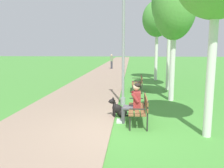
{
  "coord_description": "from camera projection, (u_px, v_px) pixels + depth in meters",
  "views": [
    {
      "loc": [
        0.23,
        -5.97,
        2.29
      ],
      "look_at": [
        -0.52,
        2.82,
        0.9
      ],
      "focal_mm": 36.33,
      "sensor_mm": 36.0,
      "label": 1
    }
  ],
  "objects": [
    {
      "name": "park_bench_near",
      "position": [
        140.0,
        107.0,
        6.94
      ],
      "size": [
        0.55,
        1.5,
        0.85
      ],
      "color": "brown",
      "rests_on": "ground"
    },
    {
      "name": "pedestrian_distant",
      "position": [
        112.0,
        62.0,
        25.38
      ],
      "size": [
        0.32,
        0.22,
        1.65
      ],
      "color": "#383842",
      "rests_on": "ground"
    },
    {
      "name": "birch_tree_second",
      "position": [
        175.0,
        7.0,
        9.47
      ],
      "size": [
        1.8,
        1.91,
        5.46
      ],
      "color": "silver",
      "rests_on": "ground"
    },
    {
      "name": "birch_tree_fourth",
      "position": [
        157.0,
        19.0,
        15.92
      ],
      "size": [
        2.1,
        2.06,
        5.62
      ],
      "color": "silver",
      "rests_on": "ground"
    },
    {
      "name": "lamp_post_near",
      "position": [
        123.0,
        44.0,
        8.89
      ],
      "size": [
        0.24,
        0.24,
        4.73
      ],
      "color": "gray",
      "rests_on": "ground"
    },
    {
      "name": "dog_black",
      "position": [
        119.0,
        110.0,
        7.59
      ],
      "size": [
        0.8,
        0.43,
        0.71
      ],
      "color": "black",
      "rests_on": "ground"
    },
    {
      "name": "person_seated_on_near_bench",
      "position": [
        133.0,
        101.0,
        6.96
      ],
      "size": [
        0.74,
        0.49,
        1.25
      ],
      "color": "#4C4C51",
      "rests_on": "ground"
    },
    {
      "name": "paved_path",
      "position": [
        114.0,
        66.0,
        30.05
      ],
      "size": [
        3.53,
        60.0,
        0.04
      ],
      "primitive_type": "cube",
      "color": "gray",
      "rests_on": "ground"
    },
    {
      "name": "park_bench_mid",
      "position": [
        138.0,
        82.0,
        12.14
      ],
      "size": [
        0.55,
        1.5,
        0.85
      ],
      "color": "brown",
      "rests_on": "ground"
    },
    {
      "name": "ground_plane",
      "position": [
        122.0,
        132.0,
        6.25
      ],
      "size": [
        120.0,
        120.0,
        0.0
      ],
      "primitive_type": "plane",
      "color": "#478E38"
    },
    {
      "name": "birch_tree_third",
      "position": [
        170.0,
        4.0,
        11.97
      ],
      "size": [
        1.99,
        2.01,
        6.05
      ],
      "color": "silver",
      "rests_on": "ground"
    }
  ]
}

